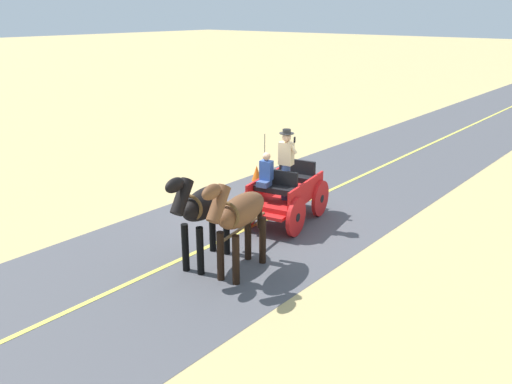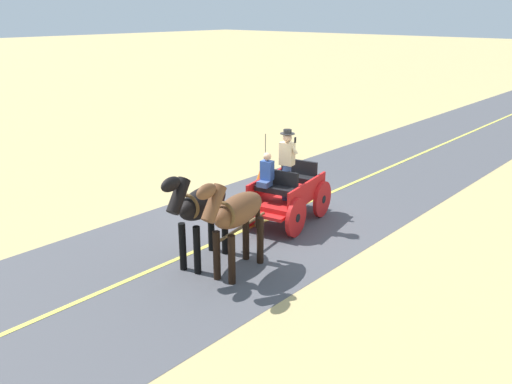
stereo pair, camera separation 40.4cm
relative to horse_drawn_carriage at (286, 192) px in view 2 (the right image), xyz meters
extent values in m
plane|color=tan|center=(0.42, 0.17, -0.82)|extent=(200.00, 200.00, 0.00)
cube|color=#4C4C51|center=(0.42, 0.17, -0.81)|extent=(5.71, 160.00, 0.01)
cube|color=#DBCC4C|center=(0.42, 0.17, -0.81)|extent=(0.12, 160.00, 0.00)
cube|color=red|center=(0.02, -0.08, -0.16)|extent=(1.59, 2.39, 0.12)
cube|color=red|center=(-0.54, -0.19, 0.12)|extent=(0.45, 2.06, 0.44)
cube|color=red|center=(0.58, 0.03, 0.12)|extent=(0.45, 2.06, 0.44)
cube|color=red|center=(-0.21, 1.12, -0.26)|extent=(1.11, 0.44, 0.08)
cube|color=red|center=(0.25, -1.26, -0.34)|extent=(0.74, 0.33, 0.06)
cube|color=black|center=(-0.10, 0.51, 0.22)|extent=(1.07, 0.55, 0.14)
cube|color=black|center=(-0.06, 0.34, 0.44)|extent=(1.02, 0.27, 0.44)
cube|color=black|center=(0.11, -0.57, 0.22)|extent=(1.07, 0.55, 0.14)
cube|color=black|center=(0.15, -0.74, 0.44)|extent=(1.02, 0.27, 0.44)
cylinder|color=red|center=(-0.76, 0.55, -0.34)|extent=(0.28, 0.96, 0.96)
cylinder|color=black|center=(-0.76, 0.55, -0.34)|extent=(0.16, 0.23, 0.21)
cylinder|color=red|center=(0.51, 0.80, -0.34)|extent=(0.28, 0.96, 0.96)
cylinder|color=black|center=(0.51, 0.80, -0.34)|extent=(0.16, 0.23, 0.21)
cylinder|color=red|center=(-0.47, -0.96, -0.34)|extent=(0.28, 0.96, 0.96)
cylinder|color=black|center=(-0.47, -0.96, -0.34)|extent=(0.16, 0.23, 0.21)
cylinder|color=red|center=(0.80, -0.72, -0.34)|extent=(0.28, 0.96, 0.96)
cylinder|color=black|center=(0.80, -0.72, -0.34)|extent=(0.16, 0.23, 0.21)
cylinder|color=brown|center=(-0.40, 2.08, -0.21)|extent=(0.45, 1.98, 0.07)
cylinder|color=black|center=(0.20, 0.57, 0.92)|extent=(0.02, 0.02, 1.30)
cylinder|color=#384C7F|center=(-0.19, 0.21, 0.35)|extent=(0.22, 0.22, 0.90)
cube|color=tan|center=(-0.19, 0.21, 1.08)|extent=(0.38, 0.28, 0.56)
sphere|color=tan|center=(-0.19, 0.21, 1.48)|extent=(0.22, 0.22, 0.22)
cylinder|color=black|center=(-0.19, 0.21, 1.58)|extent=(0.36, 0.36, 0.01)
cylinder|color=black|center=(-0.19, 0.21, 1.63)|extent=(0.20, 0.20, 0.10)
cylinder|color=tan|center=(-0.38, 0.22, 1.26)|extent=(0.27, 0.13, 0.32)
cube|color=black|center=(-0.44, 0.23, 1.46)|extent=(0.03, 0.07, 0.14)
cube|color=#384C7F|center=(0.13, 0.68, 0.36)|extent=(0.34, 0.37, 0.14)
cube|color=#2D4C99|center=(0.15, 0.56, 0.67)|extent=(0.33, 0.25, 0.48)
sphere|color=tan|center=(0.15, 0.56, 1.02)|extent=(0.20, 0.20, 0.20)
ellipsoid|color=brown|center=(-0.98, 2.78, 0.55)|extent=(0.82, 1.63, 0.64)
cylinder|color=black|center=(-1.26, 3.29, -0.29)|extent=(0.15, 0.15, 1.05)
cylinder|color=black|center=(-0.90, 3.35, -0.29)|extent=(0.15, 0.15, 1.05)
cylinder|color=black|center=(-1.07, 2.21, -0.29)|extent=(0.15, 0.15, 1.05)
cylinder|color=black|center=(-0.71, 2.27, -0.29)|extent=(0.15, 0.15, 1.05)
cylinder|color=brown|center=(-1.13, 3.61, 0.95)|extent=(0.37, 0.68, 0.73)
ellipsoid|color=brown|center=(-1.17, 3.83, 1.26)|extent=(0.31, 0.57, 0.28)
cube|color=black|center=(-1.13, 3.59, 0.99)|extent=(0.15, 0.51, 0.56)
cylinder|color=black|center=(-0.85, 2.05, 0.25)|extent=(0.11, 0.11, 0.70)
torus|color=brown|center=(-1.08, 3.32, 0.63)|extent=(0.55, 0.16, 0.55)
ellipsoid|color=black|center=(-0.11, 2.95, 0.55)|extent=(0.90, 1.65, 0.64)
cylinder|color=black|center=(-0.41, 3.44, -0.29)|extent=(0.15, 0.15, 1.05)
cylinder|color=black|center=(-0.06, 3.52, -0.29)|extent=(0.15, 0.15, 1.05)
cylinder|color=black|center=(-0.17, 2.38, -0.29)|extent=(0.15, 0.15, 1.05)
cylinder|color=black|center=(0.19, 2.46, -0.29)|extent=(0.15, 0.15, 1.05)
cylinder|color=black|center=(-0.30, 3.77, 0.95)|extent=(0.40, 0.69, 0.73)
ellipsoid|color=black|center=(-0.35, 3.98, 1.26)|extent=(0.34, 0.58, 0.28)
cube|color=black|center=(-0.30, 3.75, 0.99)|extent=(0.17, 0.50, 0.56)
cylinder|color=black|center=(0.05, 2.23, 0.25)|extent=(0.11, 0.11, 0.70)
torus|color=brown|center=(-0.24, 3.48, 0.63)|extent=(0.55, 0.19, 0.55)
cone|color=orange|center=(2.78, -2.26, -0.57)|extent=(0.32, 0.32, 0.50)
camera|label=1|loc=(-7.65, 10.41, 4.40)|focal=37.53mm
camera|label=2|loc=(-7.96, 10.14, 4.40)|focal=37.53mm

